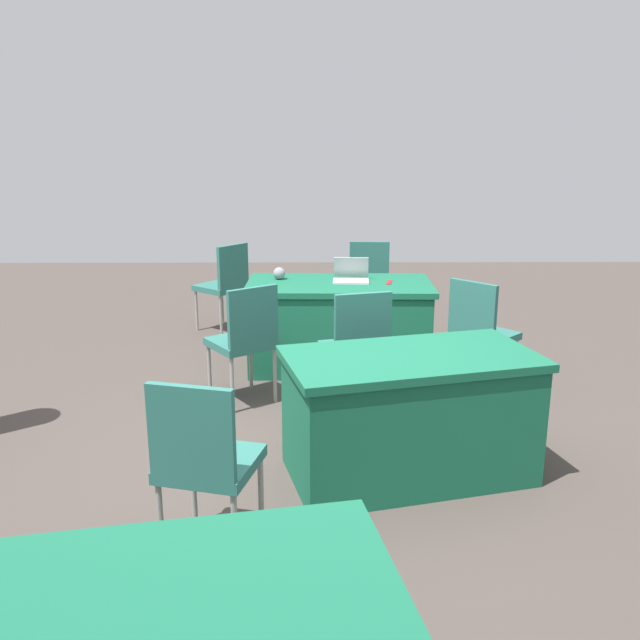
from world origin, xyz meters
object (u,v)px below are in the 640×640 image
at_px(table_mid_right, 409,415).
at_px(chair_by_pillar, 369,277).
at_px(chair_aisle, 245,336).
at_px(yarn_ball, 279,273).
at_px(chair_tucked_left, 225,282).
at_px(chair_back_row, 480,329).
at_px(table_foreground, 339,324).
at_px(chair_near_front, 204,457).
at_px(chair_tucked_right, 357,344).
at_px(scissors_red, 389,282).
at_px(laptop_silver, 351,277).

bearing_deg(table_mid_right, chair_by_pillar, -90.27).
relative_size(chair_aisle, yarn_ball, 8.69).
distance_m(chair_tucked_left, chair_back_row, 2.94).
bearing_deg(yarn_ball, chair_back_row, 153.37).
xyz_separation_m(table_foreground, table_mid_right, (-0.35, 2.07, 0.00)).
relative_size(chair_tucked_left, chair_back_row, 1.01).
height_order(chair_by_pillar, chair_back_row, chair_by_pillar).
relative_size(chair_near_front, chair_tucked_right, 0.98).
height_order(chair_back_row, scissors_red, chair_back_row).
height_order(table_foreground, table_mid_right, same).
relative_size(chair_near_front, yarn_ball, 8.71).
bearing_deg(table_mid_right, chair_aisle, -46.58).
xyz_separation_m(chair_tucked_left, scissors_red, (-1.62, 1.18, 0.24)).
bearing_deg(chair_by_pillar, table_foreground, -102.29).
xyz_separation_m(table_mid_right, chair_aisle, (1.11, -1.18, 0.16)).
bearing_deg(chair_tucked_left, table_mid_right, -115.83).
distance_m(table_foreground, scissors_red, 0.59).
bearing_deg(scissors_red, chair_near_front, -11.05).
xyz_separation_m(chair_near_front, chair_back_row, (-1.87, -2.26, -0.01)).
bearing_deg(chair_tucked_right, laptop_silver, 73.92).
bearing_deg(chair_tucked_left, chair_by_pillar, -47.29).
xyz_separation_m(table_foreground, chair_by_pillar, (-0.37, -1.28, 0.17)).
height_order(chair_tucked_right, yarn_ball, chair_tucked_right).
bearing_deg(table_mid_right, chair_back_row, -118.52).
xyz_separation_m(chair_tucked_right, yarn_ball, (0.63, -1.33, 0.26)).
distance_m(chair_back_row, scissors_red, 0.98).
height_order(table_mid_right, chair_back_row, chair_back_row).
bearing_deg(chair_by_pillar, scissors_red, -82.70).
bearing_deg(chair_by_pillar, laptop_silver, -98.33).
height_order(chair_near_front, chair_tucked_left, chair_near_front).
height_order(table_mid_right, chair_aisle, chair_aisle).
bearing_deg(chair_back_row, laptop_silver, -170.47).
height_order(chair_by_pillar, yarn_ball, chair_by_pillar).
bearing_deg(chair_aisle, chair_tucked_left, 66.30).
xyz_separation_m(chair_near_front, yarn_ball, (-0.21, -3.09, 0.28)).
bearing_deg(yarn_ball, chair_tucked_left, -58.03).
distance_m(table_foreground, chair_near_front, 3.04).
bearing_deg(table_foreground, chair_aisle, 49.81).
height_order(table_mid_right, yarn_ball, yarn_ball).
xyz_separation_m(table_mid_right, chair_tucked_left, (1.53, -3.25, 0.15)).
relative_size(chair_tucked_right, laptop_silver, 2.94).
bearing_deg(table_foreground, chair_near_front, 75.59).
xyz_separation_m(chair_tucked_right, scissors_red, (-0.36, -1.17, 0.21)).
relative_size(chair_tucked_right, chair_back_row, 1.04).
relative_size(table_mid_right, chair_by_pillar, 1.68).
bearing_deg(yarn_ball, chair_tucked_right, 115.29).
xyz_separation_m(table_foreground, chair_aisle, (0.76, 0.90, 0.16)).
height_order(chair_tucked_left, yarn_ball, chair_tucked_left).
bearing_deg(laptop_silver, chair_tucked_right, 92.40).
relative_size(table_foreground, chair_aisle, 1.74).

